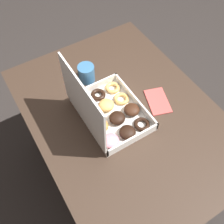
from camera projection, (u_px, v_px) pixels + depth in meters
name	position (u px, v px, depth m)	size (l,w,h in m)	color
ground_plane	(120.00, 175.00, 1.87)	(8.00, 8.00, 0.00)	#2D2826
dining_table	(123.00, 126.00, 1.33)	(1.13, 0.83, 0.77)	#38281E
donut_box	(107.00, 112.00, 1.18)	(0.36, 0.27, 0.32)	silver
coffee_mug	(86.00, 73.00, 1.32)	(0.08, 0.08, 0.09)	teal
paper_napkin	(158.00, 101.00, 1.27)	(0.18, 0.14, 0.01)	#CC4C47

